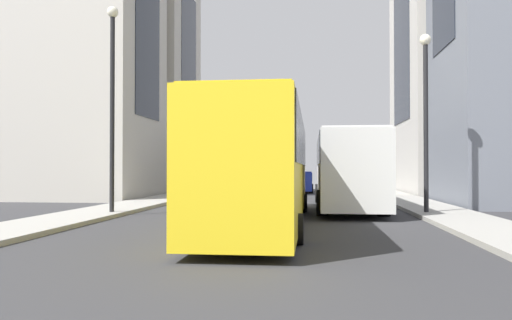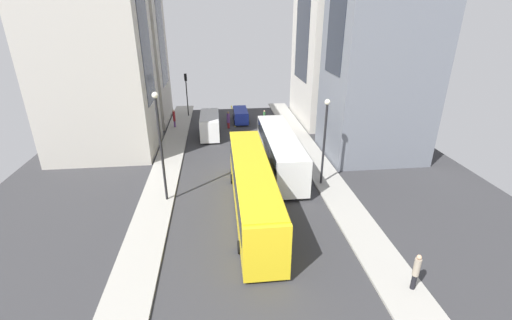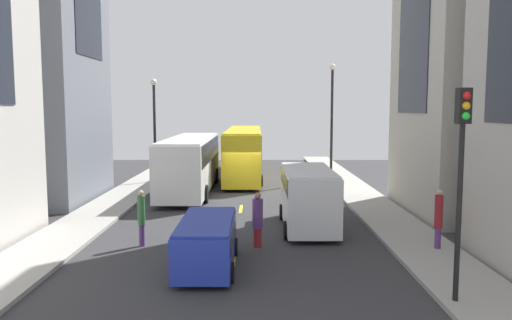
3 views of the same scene
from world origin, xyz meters
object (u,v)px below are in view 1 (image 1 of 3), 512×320
(streetcar_yellow, at_px, (265,160))
(pedestrian_crossing_mid, at_px, (191,176))
(pedestrian_walking_far, at_px, (338,178))
(city_bus_white, at_px, (346,165))
(car_blue_0, at_px, (301,180))
(pedestrian_waiting_curb, at_px, (277,179))
(traffic_light_near_corner, at_px, (220,142))
(delivery_van_white, at_px, (241,173))

(streetcar_yellow, distance_m, pedestrian_crossing_mid, 21.21)
(pedestrian_crossing_mid, distance_m, pedestrian_walking_far, 10.83)
(city_bus_white, xyz_separation_m, car_blue_0, (2.43, -14.86, -1.07))
(pedestrian_waiting_curb, bearing_deg, city_bus_white, -78.57)
(car_blue_0, height_order, pedestrian_walking_far, pedestrian_walking_far)
(city_bus_white, bearing_deg, pedestrian_crossing_mid, -51.18)
(city_bus_white, distance_m, car_blue_0, 15.10)
(car_blue_0, relative_size, traffic_light_near_corner, 0.80)
(car_blue_0, bearing_deg, pedestrian_crossing_mid, 12.31)
(delivery_van_white, bearing_deg, pedestrian_crossing_mid, -39.60)
(pedestrian_crossing_mid, relative_size, pedestrian_waiting_curb, 1.04)
(streetcar_yellow, height_order, delivery_van_white, streetcar_yellow)
(pedestrian_walking_far, relative_size, traffic_light_near_corner, 0.38)
(delivery_van_white, distance_m, pedestrian_waiting_curb, 3.58)
(city_bus_white, relative_size, pedestrian_waiting_curb, 5.82)
(streetcar_yellow, relative_size, pedestrian_walking_far, 6.90)
(car_blue_0, xyz_separation_m, pedestrian_waiting_curb, (1.65, 2.50, 0.13))
(car_blue_0, height_order, traffic_light_near_corner, traffic_light_near_corner)
(pedestrian_crossing_mid, xyz_separation_m, traffic_light_near_corner, (-1.30, -4.92, 2.71))
(car_blue_0, xyz_separation_m, pedestrian_crossing_mid, (8.10, 1.77, 0.36))
(traffic_light_near_corner, bearing_deg, pedestrian_walking_far, 148.81)
(delivery_van_white, height_order, pedestrian_waiting_curb, delivery_van_white)
(car_blue_0, relative_size, pedestrian_waiting_curb, 2.16)
(delivery_van_white, xyz_separation_m, pedestrian_walking_far, (-6.50, -2.72, -0.37))
(city_bus_white, distance_m, pedestrian_walking_far, 12.30)
(delivery_van_white, height_order, car_blue_0, delivery_van_white)
(pedestrian_walking_far, height_order, pedestrian_waiting_curb, pedestrian_walking_far)
(streetcar_yellow, height_order, car_blue_0, streetcar_yellow)
(delivery_van_white, bearing_deg, streetcar_yellow, 100.84)
(car_blue_0, bearing_deg, traffic_light_near_corner, -24.84)
(streetcar_yellow, relative_size, pedestrian_crossing_mid, 6.83)
(pedestrian_crossing_mid, bearing_deg, streetcar_yellow, 9.63)
(pedestrian_waiting_curb, height_order, traffic_light_near_corner, traffic_light_near_corner)
(streetcar_yellow, xyz_separation_m, delivery_van_white, (3.12, -16.30, -0.61))
(city_bus_white, distance_m, traffic_light_near_corner, 20.34)
(city_bus_white, height_order, traffic_light_near_corner, traffic_light_near_corner)
(pedestrian_crossing_mid, bearing_deg, traffic_light_near_corner, 154.41)
(city_bus_white, xyz_separation_m, pedestrian_walking_far, (-0.26, -12.26, -0.86))
(streetcar_yellow, bearing_deg, pedestrian_crossing_mid, -69.53)
(streetcar_yellow, distance_m, car_blue_0, 21.66)
(city_bus_white, bearing_deg, car_blue_0, -80.70)
(traffic_light_near_corner, bearing_deg, car_blue_0, 155.16)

